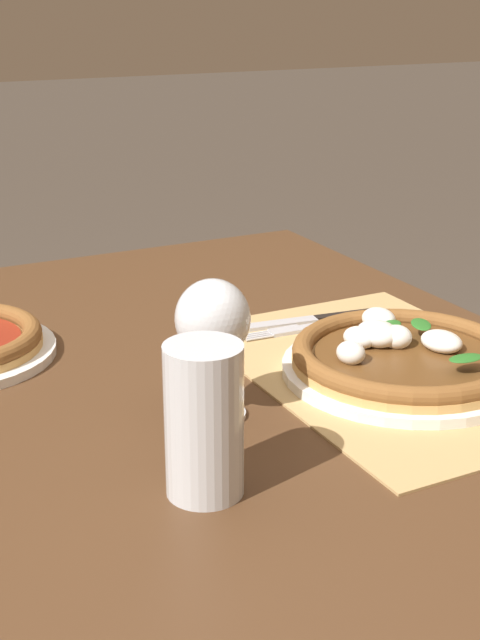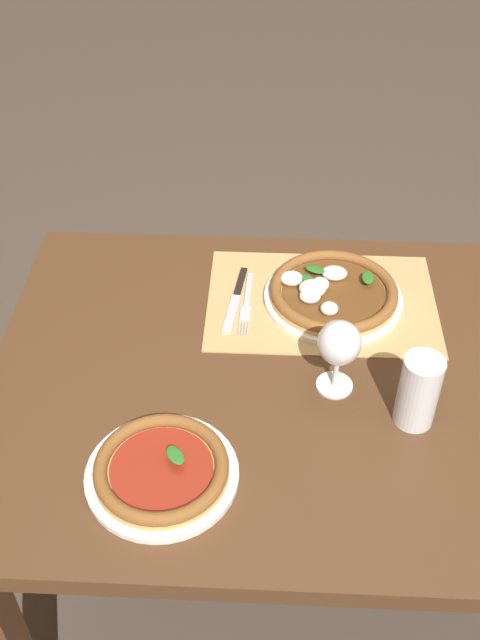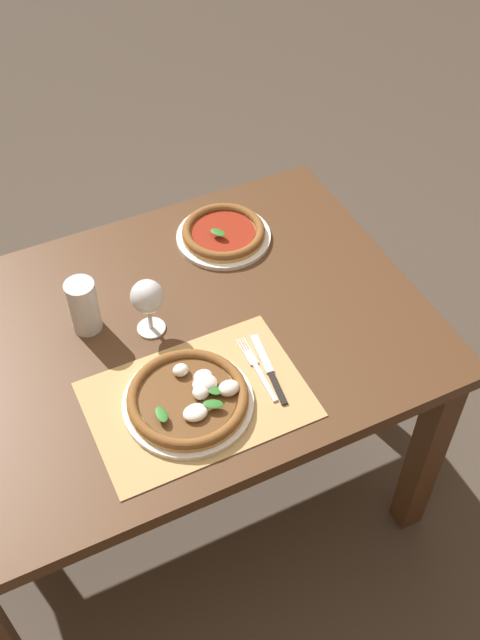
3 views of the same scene
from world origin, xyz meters
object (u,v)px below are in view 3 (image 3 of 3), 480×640
wine_glass (147,299)px  pizza_far (223,233)px  fork (257,369)px  pizza_near (189,398)px  pint_glass (84,307)px  knife (269,368)px

wine_glass → pizza_far: bearing=36.8°
wine_glass → fork: bearing=-52.4°
pizza_near → pint_glass: (-0.13, 0.32, 0.05)m
pint_glass → knife: size_ratio=0.67×
wine_glass → pint_glass: (-0.14, 0.07, -0.04)m
wine_glass → knife: (0.20, -0.24, -0.10)m
pint_glass → wine_glass: bearing=-28.4°
pizza_near → pint_glass: bearing=112.3°
pint_glass → knife: bearing=-42.9°
pizza_far → fork: 0.47m
pizza_near → wine_glass: 0.26m
pizza_far → knife: size_ratio=1.20×
wine_glass → knife: wine_glass is taller
pizza_near → fork: (0.18, 0.02, -0.02)m
pizza_near → pizza_far: bearing=57.3°
pizza_near → fork: pizza_near is taller
wine_glass → pint_glass: bearing=151.6°
pint_glass → fork: 0.44m
pizza_near → pizza_far: 0.56m
wine_glass → fork: size_ratio=0.77×
wine_glass → knife: bearing=-50.1°
wine_glass → knife: size_ratio=0.72×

